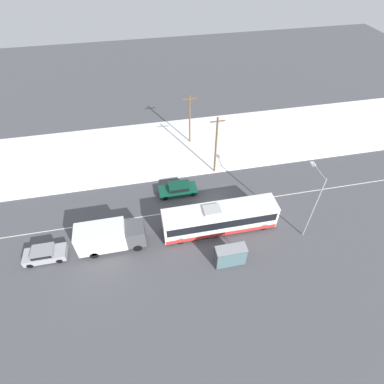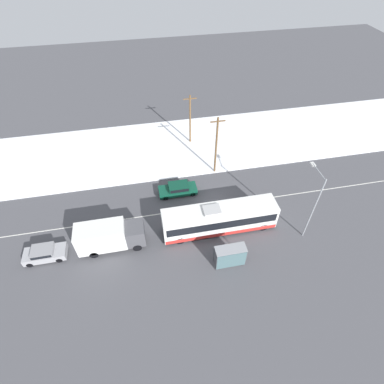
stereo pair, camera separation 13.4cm
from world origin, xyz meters
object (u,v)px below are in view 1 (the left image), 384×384
(parked_car_near_truck, at_px, (45,254))
(pedestrian_at_stop, at_px, (229,247))
(sedan_car, at_px, (178,189))
(utility_pole_snowlot, at_px, (190,119))
(utility_pole_roadside, at_px, (216,145))
(box_truck, at_px, (109,236))
(streetlamp, at_px, (314,199))
(bus_shelter, at_px, (232,255))
(city_bus, at_px, (220,219))

(parked_car_near_truck, relative_size, pedestrian_at_stop, 2.64)
(sedan_car, height_order, utility_pole_snowlot, utility_pole_snowlot)
(utility_pole_roadside, bearing_deg, utility_pole_snowlot, 104.53)
(box_truck, bearing_deg, sedan_car, 38.37)
(pedestrian_at_stop, distance_m, utility_pole_snowlot, 20.14)
(sedan_car, bearing_deg, parked_car_near_truck, 23.97)
(sedan_car, xyz_separation_m, streetlamp, (12.20, -8.45, 4.35))
(bus_shelter, bearing_deg, streetlamp, 15.94)
(city_bus, bearing_deg, sedan_car, 119.16)
(pedestrian_at_stop, bearing_deg, utility_pole_roadside, 82.00)
(box_truck, bearing_deg, utility_pole_snowlot, 55.35)
(sedan_car, bearing_deg, city_bus, 119.16)
(parked_car_near_truck, xyz_separation_m, utility_pole_snowlot, (18.14, 16.88, 3.13))
(sedan_car, height_order, bus_shelter, bus_shelter)
(parked_car_near_truck, relative_size, utility_pole_roadside, 0.50)
(streetlamp, height_order, utility_pole_snowlot, streetlamp)
(sedan_car, bearing_deg, utility_pole_snowlot, -108.71)
(city_bus, distance_m, pedestrian_at_stop, 3.35)
(city_bus, relative_size, streetlamp, 1.49)
(utility_pole_roadside, bearing_deg, pedestrian_at_stop, -98.00)
(bus_shelter, bearing_deg, parked_car_near_truck, 166.10)
(city_bus, bearing_deg, bus_shelter, -91.27)
(city_bus, distance_m, sedan_car, 7.22)
(city_bus, xyz_separation_m, sedan_car, (-3.49, 6.26, -0.85))
(city_bus, xyz_separation_m, bus_shelter, (-0.10, -4.70, 0.04))
(city_bus, relative_size, bus_shelter, 4.05)
(bus_shelter, bearing_deg, box_truck, 158.28)
(bus_shelter, distance_m, streetlamp, 9.79)
(streetlamp, bearing_deg, pedestrian_at_stop, -172.73)
(sedan_car, relative_size, utility_pole_snowlot, 0.62)
(parked_car_near_truck, distance_m, bus_shelter, 18.58)
(box_truck, distance_m, sedan_car, 10.35)
(parked_car_near_truck, xyz_separation_m, pedestrian_at_stop, (18.25, -3.04, 0.17))
(box_truck, relative_size, bus_shelter, 2.25)
(parked_car_near_truck, bearing_deg, city_bus, 0.77)
(sedan_car, height_order, streetlamp, streetlamp)
(city_bus, relative_size, utility_pole_roadside, 1.50)
(utility_pole_roadside, bearing_deg, bus_shelter, -98.12)
(box_truck, height_order, utility_pole_snowlot, utility_pole_snowlot)
(box_truck, distance_m, parked_car_near_truck, 6.63)
(bus_shelter, relative_size, streetlamp, 0.37)
(city_bus, height_order, parked_car_near_truck, city_bus)
(sedan_car, xyz_separation_m, utility_pole_snowlot, (3.51, 10.38, 3.12))
(city_bus, distance_m, parked_car_near_truck, 18.14)
(sedan_car, relative_size, parked_car_near_truck, 1.13)
(box_truck, xyz_separation_m, parked_car_near_truck, (-6.55, -0.11, -0.98))
(parked_car_near_truck, xyz_separation_m, streetlamp, (26.83, -1.94, 4.35))
(city_bus, relative_size, parked_car_near_truck, 2.99)
(sedan_car, relative_size, pedestrian_at_stop, 2.98)
(box_truck, relative_size, parked_car_near_truck, 1.66)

